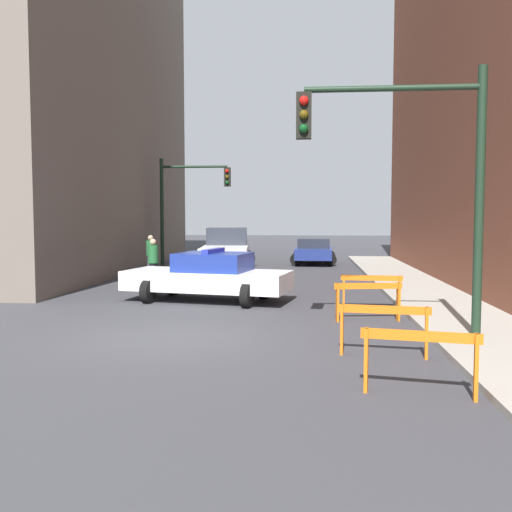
% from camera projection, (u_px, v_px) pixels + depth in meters
% --- Properties ---
extents(ground_plane, '(120.00, 120.00, 0.00)m').
position_uv_depth(ground_plane, '(179.00, 337.00, 11.59)').
color(ground_plane, '#38383D').
extents(sidewalk_right, '(2.40, 44.00, 0.12)m').
position_uv_depth(sidewalk_right, '(494.00, 340.00, 11.04)').
color(sidewalk_right, '#9E998E').
rests_on(sidewalk_right, ground_plane).
extents(traffic_light_near, '(3.64, 0.35, 5.20)m').
position_uv_depth(traffic_light_near, '(419.00, 160.00, 11.06)').
color(traffic_light_near, black).
rests_on(traffic_light_near, sidewalk_right).
extents(traffic_light_far, '(3.44, 0.35, 5.20)m').
position_uv_depth(traffic_light_far, '(184.00, 196.00, 27.40)').
color(traffic_light_far, black).
rests_on(traffic_light_far, ground_plane).
extents(police_car, '(4.97, 2.94, 1.52)m').
position_uv_depth(police_car, '(209.00, 276.00, 16.36)').
color(police_car, white).
rests_on(police_car, ground_plane).
extents(white_truck, '(2.93, 5.55, 1.90)m').
position_uv_depth(white_truck, '(226.00, 250.00, 26.06)').
color(white_truck, silver).
rests_on(white_truck, ground_plane).
extents(parked_car_near, '(2.36, 4.35, 1.31)m').
position_uv_depth(parked_car_near, '(314.00, 251.00, 29.12)').
color(parked_car_near, navy).
rests_on(parked_car_near, ground_plane).
extents(pedestrian_crossing, '(0.37, 0.37, 1.66)m').
position_uv_depth(pedestrian_crossing, '(153.00, 262.00, 19.73)').
color(pedestrian_crossing, black).
rests_on(pedestrian_crossing, ground_plane).
extents(pedestrian_corner, '(0.51, 0.51, 1.66)m').
position_uv_depth(pedestrian_corner, '(151.00, 255.00, 23.40)').
color(pedestrian_corner, '#474C66').
rests_on(pedestrian_corner, ground_plane).
extents(barrier_front, '(1.58, 0.43, 0.90)m').
position_uv_depth(barrier_front, '(420.00, 352.00, 7.74)').
color(barrier_front, orange).
rests_on(barrier_front, ground_plane).
extents(barrier_mid, '(1.59, 0.37, 0.90)m').
position_uv_depth(barrier_mid, '(384.00, 322.00, 9.91)').
color(barrier_mid, orange).
rests_on(barrier_mid, ground_plane).
extents(barrier_back, '(1.59, 0.39, 0.90)m').
position_uv_depth(barrier_back, '(368.00, 295.00, 13.24)').
color(barrier_back, orange).
rests_on(barrier_back, ground_plane).
extents(barrier_corner, '(1.60, 0.26, 0.90)m').
position_uv_depth(barrier_corner, '(372.00, 286.00, 14.93)').
color(barrier_corner, orange).
rests_on(barrier_corner, ground_plane).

